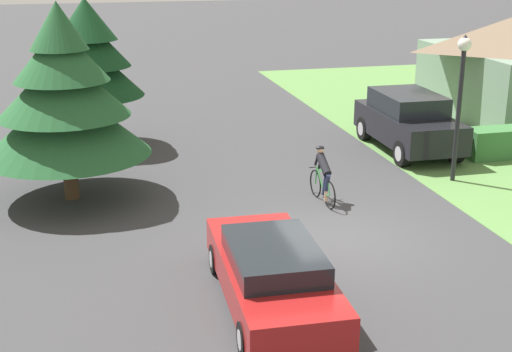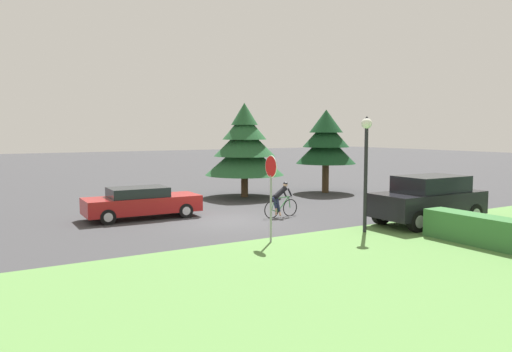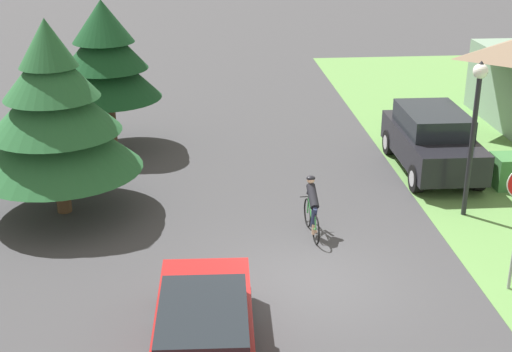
{
  "view_description": "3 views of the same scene",
  "coord_description": "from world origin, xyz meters",
  "px_view_note": "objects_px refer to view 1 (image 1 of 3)",
  "views": [
    {
      "loc": [
        -5.52,
        -14.25,
        6.48
      ],
      "look_at": [
        -1.91,
        0.22,
        1.58
      ],
      "focal_mm": 50.0,
      "sensor_mm": 36.0,
      "label": 1
    },
    {
      "loc": [
        17.6,
        -9.31,
        3.61
      ],
      "look_at": [
        -0.7,
        1.8,
        1.67
      ],
      "focal_mm": 35.0,
      "sensor_mm": 36.0,
      "label": 2
    },
    {
      "loc": [
        -2.34,
        -13.45,
        8.01
      ],
      "look_at": [
        -0.97,
        2.39,
        1.59
      ],
      "focal_mm": 50.0,
      "sensor_mm": 36.0,
      "label": 3
    }
  ],
  "objects_px": {
    "cyclist": "(323,176)",
    "parked_suv_right": "(408,121)",
    "conifer_tall_near": "(64,97)",
    "conifer_tall_far": "(88,55)",
    "sedan_left_lane": "(272,274)",
    "street_lamp": "(461,81)"
  },
  "relations": [
    {
      "from": "street_lamp",
      "to": "conifer_tall_far",
      "type": "relative_size",
      "value": 0.85
    },
    {
      "from": "sedan_left_lane",
      "to": "conifer_tall_far",
      "type": "distance_m",
      "value": 12.62
    },
    {
      "from": "cyclist",
      "to": "conifer_tall_far",
      "type": "height_order",
      "value": "conifer_tall_far"
    },
    {
      "from": "cyclist",
      "to": "parked_suv_right",
      "type": "bearing_deg",
      "value": -50.15
    },
    {
      "from": "conifer_tall_near",
      "to": "parked_suv_right",
      "type": "bearing_deg",
      "value": 11.1
    },
    {
      "from": "cyclist",
      "to": "sedan_left_lane",
      "type": "bearing_deg",
      "value": 148.46
    },
    {
      "from": "conifer_tall_near",
      "to": "conifer_tall_far",
      "type": "xyz_separation_m",
      "value": [
        0.75,
        5.06,
        0.32
      ]
    },
    {
      "from": "parked_suv_right",
      "to": "conifer_tall_far",
      "type": "distance_m",
      "value": 10.55
    },
    {
      "from": "parked_suv_right",
      "to": "conifer_tall_near",
      "type": "bearing_deg",
      "value": 101.9
    },
    {
      "from": "conifer_tall_near",
      "to": "conifer_tall_far",
      "type": "relative_size",
      "value": 1.06
    },
    {
      "from": "conifer_tall_near",
      "to": "conifer_tall_far",
      "type": "bearing_deg",
      "value": 81.61
    },
    {
      "from": "street_lamp",
      "to": "conifer_tall_far",
      "type": "height_order",
      "value": "conifer_tall_far"
    },
    {
      "from": "parked_suv_right",
      "to": "street_lamp",
      "type": "height_order",
      "value": "street_lamp"
    },
    {
      "from": "sedan_left_lane",
      "to": "conifer_tall_far",
      "type": "bearing_deg",
      "value": 15.51
    },
    {
      "from": "sedan_left_lane",
      "to": "cyclist",
      "type": "bearing_deg",
      "value": -26.24
    },
    {
      "from": "street_lamp",
      "to": "parked_suv_right",
      "type": "bearing_deg",
      "value": 88.29
    },
    {
      "from": "sedan_left_lane",
      "to": "cyclist",
      "type": "height_order",
      "value": "cyclist"
    },
    {
      "from": "parked_suv_right",
      "to": "street_lamp",
      "type": "xyz_separation_m",
      "value": [
        -0.1,
        -3.22,
        1.9
      ]
    },
    {
      "from": "sedan_left_lane",
      "to": "conifer_tall_far",
      "type": "xyz_separation_m",
      "value": [
        -2.86,
        12.06,
        2.38
      ]
    },
    {
      "from": "cyclist",
      "to": "parked_suv_right",
      "type": "relative_size",
      "value": 0.37
    },
    {
      "from": "cyclist",
      "to": "conifer_tall_far",
      "type": "xyz_separation_m",
      "value": [
        -5.61,
        6.96,
        2.33
      ]
    },
    {
      "from": "sedan_left_lane",
      "to": "street_lamp",
      "type": "bearing_deg",
      "value": -47.63
    }
  ]
}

